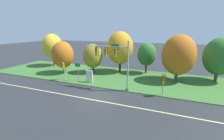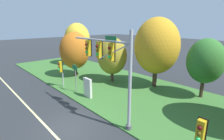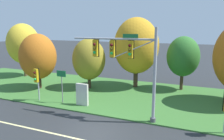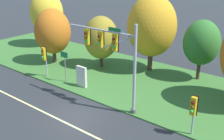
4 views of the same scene
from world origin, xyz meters
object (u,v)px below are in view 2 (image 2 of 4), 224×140
at_px(traffic_signal_mast, 109,61).
at_px(tree_nearest_road, 77,39).
at_px(route_sign_post, 75,74).
at_px(tree_behind_signpost, 112,56).
at_px(tree_mid_verge, 157,46).
at_px(pedestrian_signal_near_kerb, 200,135).
at_px(tree_tall_centre, 206,61).
at_px(tree_left_of_mast, 75,51).
at_px(pedestrian_signal_further_along, 61,68).
at_px(info_kiosk, 88,88).

relative_size(traffic_signal_mast, tree_nearest_road, 0.94).
bearing_deg(route_sign_post, tree_behind_signpost, 90.99).
relative_size(route_sign_post, tree_nearest_road, 0.42).
bearing_deg(tree_behind_signpost, traffic_signal_mast, -43.54).
bearing_deg(tree_nearest_road, tree_mid_verge, 1.90).
xyz_separation_m(pedestrian_signal_near_kerb, tree_tall_centre, (-3.47, 9.41, 1.60)).
bearing_deg(tree_tall_centre, tree_nearest_road, -176.35).
distance_m(tree_behind_signpost, tree_tall_centre, 10.04).
bearing_deg(tree_left_of_mast, tree_behind_signpost, 23.53).
bearing_deg(tree_nearest_road, pedestrian_signal_near_kerb, -18.70).
height_order(tree_mid_verge, tree_tall_centre, tree_mid_verge).
bearing_deg(traffic_signal_mast, tree_nearest_road, 155.32).
xyz_separation_m(traffic_signal_mast, route_sign_post, (-6.35, 0.89, -2.43)).
distance_m(route_sign_post, tree_behind_signpost, 5.37).
relative_size(traffic_signal_mast, tree_left_of_mast, 1.12).
bearing_deg(pedestrian_signal_further_along, pedestrian_signal_near_kerb, -2.25).
relative_size(pedestrian_signal_further_along, route_sign_post, 1.02).
distance_m(tree_left_of_mast, info_kiosk, 8.04).
bearing_deg(traffic_signal_mast, info_kiosk, 166.43).
xyz_separation_m(pedestrian_signal_further_along, tree_left_of_mast, (-2.71, 3.43, 1.32)).
height_order(traffic_signal_mast, tree_left_of_mast, traffic_signal_mast).
bearing_deg(tree_tall_centre, pedestrian_signal_near_kerb, -69.76).
xyz_separation_m(tree_nearest_road, tree_tall_centre, (20.47, 1.31, -0.82)).
relative_size(pedestrian_signal_near_kerb, tree_nearest_road, 0.40).
xyz_separation_m(route_sign_post, tree_left_of_mast, (-5.13, 3.04, 1.51)).
bearing_deg(route_sign_post, pedestrian_signal_near_kerb, -4.43).
distance_m(pedestrian_signal_further_along, tree_tall_centre, 14.82).
bearing_deg(tree_behind_signpost, info_kiosk, -68.17).
distance_m(traffic_signal_mast, pedestrian_signal_further_along, 9.07).
height_order(tree_behind_signpost, info_kiosk, tree_behind_signpost).
height_order(pedestrian_signal_near_kerb, tree_mid_verge, tree_mid_verge).
bearing_deg(info_kiosk, tree_mid_verge, 70.86).
bearing_deg(tree_left_of_mast, pedestrian_signal_further_along, -51.75).
bearing_deg(traffic_signal_mast, pedestrian_signal_further_along, 176.76).
bearing_deg(tree_tall_centre, traffic_signal_mast, -108.25).
bearing_deg(tree_left_of_mast, tree_mid_verge, 25.41).
relative_size(tree_nearest_road, tree_mid_verge, 0.92).
bearing_deg(pedestrian_signal_further_along, tree_tall_centre, 36.64).
height_order(route_sign_post, tree_mid_verge, tree_mid_verge).
bearing_deg(tree_behind_signpost, pedestrian_signal_further_along, -112.47).
relative_size(tree_nearest_road, tree_left_of_mast, 1.19).
bearing_deg(tree_behind_signpost, tree_mid_verge, 27.39).
bearing_deg(tree_mid_verge, info_kiosk, -109.14).
distance_m(pedestrian_signal_further_along, route_sign_post, 2.46).
bearing_deg(traffic_signal_mast, pedestrian_signal_near_kerb, -0.93).
height_order(pedestrian_signal_near_kerb, tree_left_of_mast, tree_left_of_mast).
bearing_deg(tree_behind_signpost, tree_tall_centre, 18.48).
bearing_deg(tree_left_of_mast, info_kiosk, -22.08).
relative_size(tree_left_of_mast, tree_tall_centre, 1.04).
height_order(pedestrian_signal_near_kerb, info_kiosk, pedestrian_signal_near_kerb).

